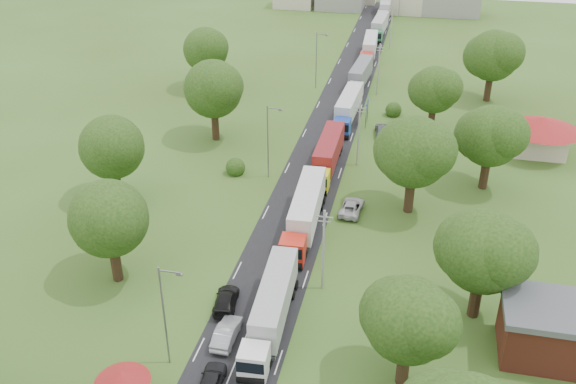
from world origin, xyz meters
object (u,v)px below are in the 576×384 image
(car_lane_front, at_px, (211,382))
(car_lane_mid, at_px, (227,333))
(guard_booth, at_px, (123,383))
(truck_0, at_px, (272,307))
(info_sign, at_px, (367,107))

(car_lane_front, height_order, car_lane_mid, car_lane_mid)
(guard_booth, relative_size, car_lane_mid, 0.91)
(car_lane_front, xyz_separation_m, car_lane_mid, (-0.49, 5.86, 0.00))
(guard_booth, height_order, car_lane_mid, guard_booth)
(truck_0, xyz_separation_m, car_lane_front, (-3.00, -8.54, -1.37))
(car_lane_front, bearing_deg, guard_booth, 20.25)
(info_sign, xyz_separation_m, car_lane_mid, (-6.74, -51.21, -2.21))
(truck_0, distance_m, car_lane_mid, 4.61)
(guard_booth, distance_m, car_lane_front, 6.95)
(guard_booth, bearing_deg, car_lane_mid, 57.21)
(info_sign, distance_m, truck_0, 48.65)
(truck_0, xyz_separation_m, car_lane_mid, (-3.50, -2.68, -1.37))
(info_sign, bearing_deg, car_lane_front, -96.24)
(truck_0, height_order, car_lane_front, truck_0)
(truck_0, height_order, car_lane_mid, truck_0)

